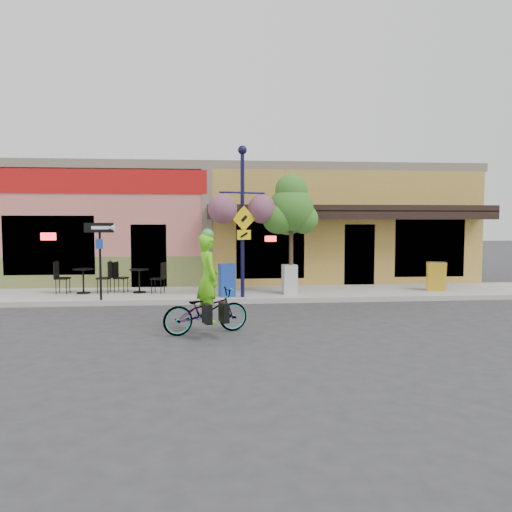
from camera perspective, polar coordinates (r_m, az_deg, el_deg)
The scene contains 14 objects.
ground at distance 14.13m, azimuth -1.50°, elevation -5.82°, with size 90.00×90.00×0.00m, color #2D2D30.
sidewalk at distance 16.09m, azimuth -1.99°, elevation -4.35°, with size 24.00×3.00×0.15m, color #9E9B93.
curb at distance 14.66m, azimuth -1.65°, elevation -5.17°, with size 24.00×0.12×0.15m, color #A8A59E.
building at distance 21.41m, azimuth -2.88°, elevation 3.56°, with size 18.20×8.20×4.50m, color #C76C62, non-canonical shape.
bicycle at distance 10.83m, azimuth -5.76°, elevation -6.23°, with size 0.65×1.87×0.98m, color maroon.
cyclist_rider at distance 10.76m, azimuth -5.51°, elevation -3.85°, with size 0.69×0.45×1.89m, color #60D616.
lamp_post at distance 14.76m, azimuth -1.56°, elevation 3.93°, with size 1.43×0.57×4.48m, color #121238, non-canonical shape.
one_way_sign at distance 14.91m, azimuth -17.37°, elevation -0.62°, with size 0.85×0.18×2.22m, color black, non-canonical shape.
cafe_set_left at distance 16.53m, azimuth -19.14°, elevation -2.31°, with size 1.70×0.85×1.02m, color black, non-canonical shape.
cafe_set_right at distance 16.19m, azimuth -13.19°, elevation -2.39°, with size 1.64×0.82×0.98m, color black, non-canonical shape.
newspaper_box_blue at distance 15.01m, azimuth -3.34°, elevation -2.77°, with size 0.44×0.39×0.99m, color #1B3AA3, non-canonical shape.
newspaper_box_grey at distance 15.54m, azimuth 3.85°, elevation -2.67°, with size 0.43×0.39×0.91m, color #B7B7B7, non-canonical shape.
street_tree at distance 15.36m, azimuth 4.04°, elevation 2.53°, with size 1.46×1.46×3.74m, color #3D7A26, non-canonical shape.
sandwich_board at distance 17.05m, azimuth 19.97°, elevation -2.26°, with size 0.57×0.42×0.95m, color gold, non-canonical shape.
Camera 1 is at (-0.95, -13.89, 2.41)m, focal length 35.00 mm.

